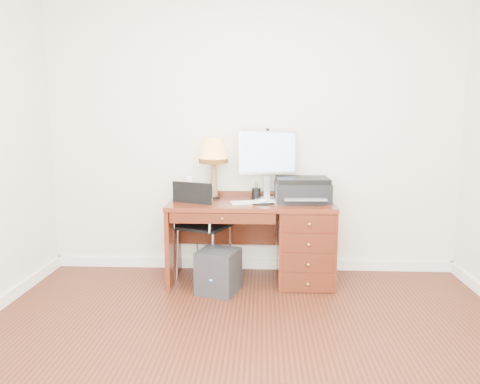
# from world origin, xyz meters

# --- Properties ---
(ground) EXTENTS (4.00, 4.00, 0.00)m
(ground) POSITION_xyz_m (0.00, 0.00, 0.00)
(ground) COLOR #37170C
(ground) RESTS_ON ground
(room_shell) EXTENTS (4.00, 4.00, 4.00)m
(room_shell) POSITION_xyz_m (0.00, 0.63, 0.05)
(room_shell) COLOR silver
(room_shell) RESTS_ON ground
(desk) EXTENTS (1.50, 0.67, 0.75)m
(desk) POSITION_xyz_m (0.32, 1.40, 0.41)
(desk) COLOR #602414
(desk) RESTS_ON ground
(monitor) EXTENTS (0.55, 0.22, 0.64)m
(monitor) POSITION_xyz_m (0.15, 1.57, 1.15)
(monitor) COLOR silver
(monitor) RESTS_ON desk
(keyboard) EXTENTS (0.42, 0.21, 0.02)m
(keyboard) POSITION_xyz_m (0.02, 1.34, 0.76)
(keyboard) COLOR white
(keyboard) RESTS_ON desk
(mouse_pad) EXTENTS (0.21, 0.21, 0.04)m
(mouse_pad) POSITION_xyz_m (0.10, 1.32, 0.76)
(mouse_pad) COLOR black
(mouse_pad) RESTS_ON desk
(printer) EXTENTS (0.51, 0.41, 0.22)m
(printer) POSITION_xyz_m (0.47, 1.46, 0.86)
(printer) COLOR black
(printer) RESTS_ON desk
(leg_lamp) EXTENTS (0.28, 0.28, 0.57)m
(leg_lamp) POSITION_xyz_m (-0.36, 1.57, 1.17)
(leg_lamp) COLOR black
(leg_lamp) RESTS_ON desk
(phone) EXTENTS (0.12, 0.12, 0.21)m
(phone) POSITION_xyz_m (-0.59, 1.55, 0.81)
(phone) COLOR white
(phone) RESTS_ON desk
(pen_cup) EXTENTS (0.08, 0.08, 0.10)m
(pen_cup) POSITION_xyz_m (0.04, 1.54, 0.80)
(pen_cup) COLOR black
(pen_cup) RESTS_ON desk
(chair) EXTENTS (0.58, 0.59, 0.94)m
(chair) POSITION_xyz_m (-0.45, 1.43, 0.57)
(chair) COLOR black
(chair) RESTS_ON ground
(equipment_box) EXTENTS (0.41, 0.41, 0.38)m
(equipment_box) POSITION_xyz_m (-0.28, 1.08, 0.19)
(equipment_box) COLOR black
(equipment_box) RESTS_ON ground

